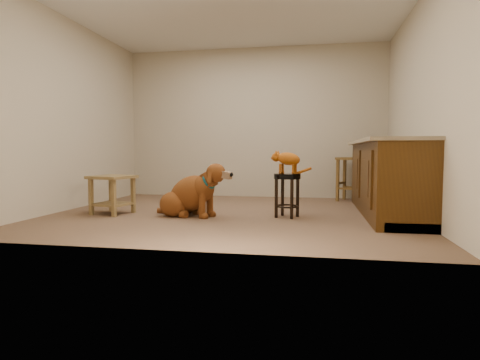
% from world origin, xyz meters
% --- Properties ---
extents(floor, '(4.50, 4.00, 0.01)m').
position_xyz_m(floor, '(0.00, 0.00, 0.00)').
color(floor, brown).
rests_on(floor, ground).
extents(room_shell, '(4.54, 4.04, 2.62)m').
position_xyz_m(room_shell, '(0.00, 0.00, 1.68)').
color(room_shell, '#BDB298').
rests_on(room_shell, ground).
extents(cabinet_run, '(0.70, 2.56, 0.94)m').
position_xyz_m(cabinet_run, '(1.94, 0.30, 0.44)').
color(cabinet_run, '#40260B').
rests_on(cabinet_run, ground).
extents(padded_stool, '(0.34, 0.34, 0.53)m').
position_xyz_m(padded_stool, '(0.73, -0.17, 0.38)').
color(padded_stool, black).
rests_on(padded_stool, ground).
extents(wood_stool, '(0.50, 0.50, 0.70)m').
position_xyz_m(wood_stool, '(1.63, 1.64, 0.37)').
color(wood_stool, brown).
rests_on(wood_stool, ground).
extents(side_table, '(0.57, 0.57, 0.49)m').
position_xyz_m(side_table, '(-1.48, -0.31, 0.32)').
color(side_table, olive).
rests_on(side_table, ground).
extents(golden_retriever, '(1.06, 0.63, 0.70)m').
position_xyz_m(golden_retriever, '(-0.44, -0.30, 0.26)').
color(golden_retriever, brown).
rests_on(golden_retriever, ground).
extents(tabby_kitten, '(0.50, 0.23, 0.31)m').
position_xyz_m(tabby_kitten, '(0.72, -0.17, 0.70)').
color(tabby_kitten, '#A45010').
rests_on(tabby_kitten, padded_stool).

